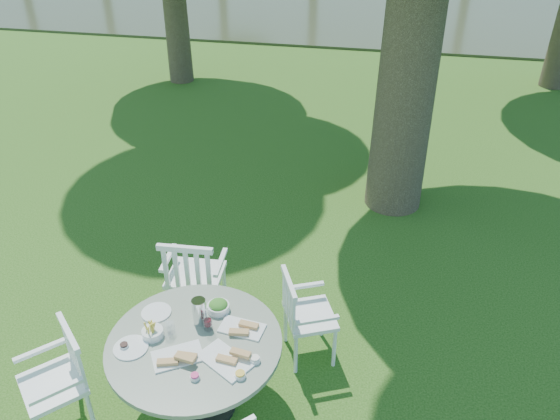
{
  "coord_description": "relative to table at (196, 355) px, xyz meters",
  "views": [
    {
      "loc": [
        0.94,
        -4.26,
        3.71
      ],
      "look_at": [
        0.0,
        0.2,
        0.85
      ],
      "focal_mm": 35.0,
      "sensor_mm": 36.0,
      "label": 1
    }
  ],
  "objects": [
    {
      "name": "chair_sw",
      "position": [
        -0.92,
        -0.34,
        -0.04
      ],
      "size": [
        0.63,
        0.63,
        0.91
      ],
      "rotation": [
        0.0,
        0.0,
        -0.76
      ],
      "color": "white",
      "rests_on": "ground"
    },
    {
      "name": "chair_ne",
      "position": [
        0.68,
        0.71,
        -0.06
      ],
      "size": [
        0.55,
        0.57,
        0.86
      ],
      "rotation": [
        0.0,
        0.0,
        -4.29
      ],
      "color": "white",
      "rests_on": "ground"
    },
    {
      "name": "table",
      "position": [
        0.0,
        0.0,
        0.0
      ],
      "size": [
        1.31,
        1.31,
        0.72
      ],
      "color": "black",
      "rests_on": "ground"
    },
    {
      "name": "ground",
      "position": [
        0.29,
        1.54,
        -0.57
      ],
      "size": [
        140.0,
        140.0,
        0.0
      ],
      "primitive_type": "plane",
      "color": "#1A410D",
      "rests_on": "ground"
    },
    {
      "name": "tableware",
      "position": [
        -0.03,
        0.08,
        0.19
      ],
      "size": [
        1.09,
        0.82,
        0.22
      ],
      "color": "white",
      "rests_on": "table"
    },
    {
      "name": "chair_nw",
      "position": [
        -0.35,
        0.9,
        0.0
      ],
      "size": [
        0.53,
        0.5,
        0.98
      ],
      "rotation": [
        0.0,
        0.0,
        -3.07
      ],
      "color": "white",
      "rests_on": "ground"
    }
  ]
}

